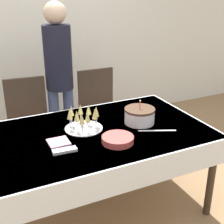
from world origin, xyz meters
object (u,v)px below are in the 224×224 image
at_px(champagne_tray, 83,118).
at_px(plate_stack_main, 118,139).
at_px(birthday_cake, 139,115).
at_px(person_standing, 59,69).
at_px(dining_chair_far_right, 100,110).
at_px(dining_chair_far_left, 29,123).

bearing_deg(champagne_tray, plate_stack_main, -66.15).
xyz_separation_m(birthday_cake, person_standing, (-0.39, 0.97, 0.21)).
height_order(birthday_cake, champagne_tray, birthday_cake).
bearing_deg(dining_chair_far_right, plate_stack_main, -106.67).
height_order(dining_chair_far_left, plate_stack_main, dining_chair_far_left).
distance_m(dining_chair_far_right, plate_stack_main, 1.17).
relative_size(dining_chair_far_right, person_standing, 0.58).
relative_size(birthday_cake, champagne_tray, 0.83).
bearing_deg(person_standing, plate_stack_main, -86.73).
bearing_deg(plate_stack_main, champagne_tray, 113.85).
xyz_separation_m(champagne_tray, plate_stack_main, (0.14, -0.32, -0.07)).
distance_m(dining_chair_far_left, birthday_cake, 1.17).
relative_size(dining_chair_far_right, champagne_tray, 3.19).
distance_m(dining_chair_far_left, plate_stack_main, 1.20).
bearing_deg(plate_stack_main, person_standing, 93.27).
height_order(dining_chair_far_right, person_standing, person_standing).
xyz_separation_m(dining_chair_far_right, birthday_cake, (-0.01, -0.85, 0.27)).
xyz_separation_m(birthday_cake, plate_stack_main, (-0.32, -0.24, -0.04)).
distance_m(champagne_tray, person_standing, 0.90).
distance_m(champagne_tray, plate_stack_main, 0.36).
relative_size(champagne_tray, person_standing, 0.18).
height_order(dining_chair_far_right, champagne_tray, dining_chair_far_right).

